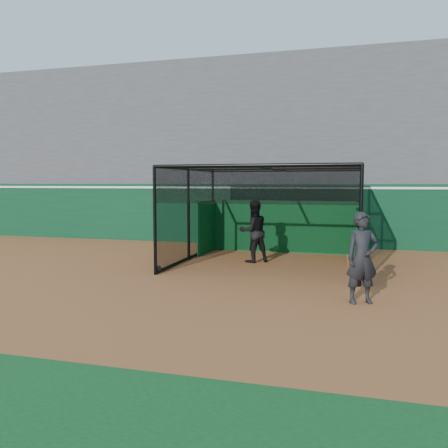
# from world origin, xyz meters

# --- Properties ---
(ground) EXTENTS (120.00, 120.00, 0.00)m
(ground) POSITION_xyz_m (0.00, 0.00, 0.00)
(ground) COLOR #99562C
(ground) RESTS_ON ground
(outfield_wall) EXTENTS (50.00, 0.50, 2.50)m
(outfield_wall) POSITION_xyz_m (0.00, 8.50, 1.29)
(outfield_wall) COLOR #0A371D
(outfield_wall) RESTS_ON ground
(grandstand) EXTENTS (50.00, 7.85, 8.95)m
(grandstand) POSITION_xyz_m (0.00, 12.27, 4.48)
(grandstand) COLOR #4C4C4F
(grandstand) RESTS_ON ground
(batting_cage) EXTENTS (5.55, 5.44, 3.00)m
(batting_cage) POSITION_xyz_m (1.14, 3.99, 1.50)
(batting_cage) COLOR black
(batting_cage) RESTS_ON ground
(batter) EXTENTS (1.23, 1.19, 1.99)m
(batter) POSITION_xyz_m (0.58, 4.12, 1.00)
(batter) COLOR black
(batter) RESTS_ON ground
(on_deck_player) EXTENTS (0.84, 0.72, 1.94)m
(on_deck_player) POSITION_xyz_m (3.92, -0.37, 0.97)
(on_deck_player) COLOR black
(on_deck_player) RESTS_ON ground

